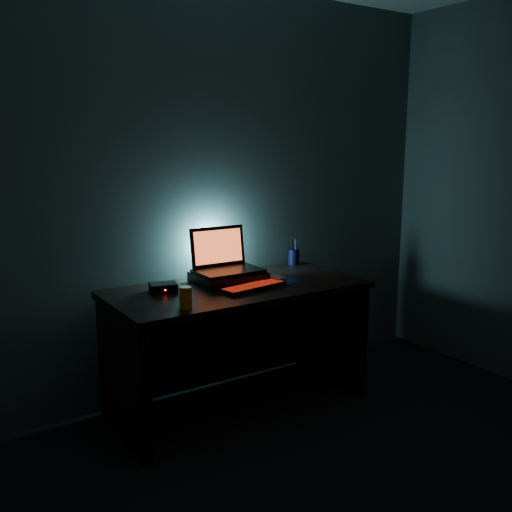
# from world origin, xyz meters

# --- Properties ---
(room) EXTENTS (3.50, 4.00, 2.50)m
(room) POSITION_xyz_m (0.00, 0.00, 1.25)
(room) COLOR black
(room) RESTS_ON ground
(desk) EXTENTS (1.50, 0.70, 0.75)m
(desk) POSITION_xyz_m (0.00, 1.67, 0.49)
(desk) COLOR black
(desk) RESTS_ON ground
(riser) EXTENTS (0.40, 0.31, 0.06)m
(riser) POSITION_xyz_m (0.00, 1.73, 0.78)
(riser) COLOR black
(riser) RESTS_ON desk
(laptop) EXTENTS (0.38, 0.29, 0.26)m
(laptop) POSITION_xyz_m (0.00, 1.78, 0.87)
(laptop) COLOR black
(laptop) RESTS_ON riser
(keyboard) EXTENTS (0.42, 0.19, 0.02)m
(keyboard) POSITION_xyz_m (0.04, 1.51, 0.76)
(keyboard) COLOR black
(keyboard) RESTS_ON desk
(mousepad) EXTENTS (0.25, 0.23, 0.00)m
(mousepad) POSITION_xyz_m (0.24, 1.58, 0.75)
(mousepad) COLOR navy
(mousepad) RESTS_ON desk
(mouse) EXTENTS (0.08, 0.12, 0.03)m
(mouse) POSITION_xyz_m (0.24, 1.58, 0.77)
(mouse) COLOR gray
(mouse) RESTS_ON mousepad
(pen_cup) EXTENTS (0.08, 0.08, 0.11)m
(pen_cup) POSITION_xyz_m (0.63, 1.92, 0.80)
(pen_cup) COLOR black
(pen_cup) RESTS_ON desk
(juice_glass) EXTENTS (0.07, 0.07, 0.11)m
(juice_glass) POSITION_xyz_m (-0.45, 1.38, 0.81)
(juice_glass) COLOR #FF9B0D
(juice_glass) RESTS_ON desk
(router) EXTENTS (0.17, 0.15, 0.05)m
(router) POSITION_xyz_m (-0.42, 1.73, 0.77)
(router) COLOR black
(router) RESTS_ON desk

